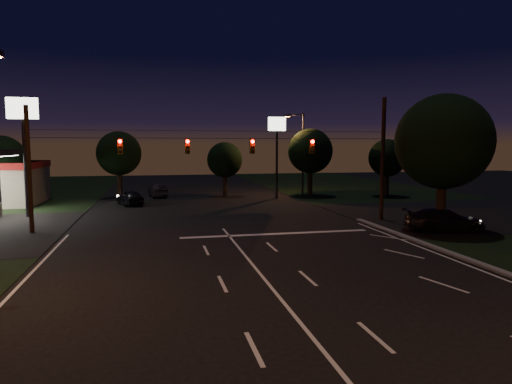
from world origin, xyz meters
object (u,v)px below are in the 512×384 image
object	(u,v)px
car_oncoming_b	(158,191)
tree_right_near	(442,143)
car_oncoming_a	(130,198)
car_cross	(445,220)
utility_pole_right	(381,220)

from	to	relation	value
car_oncoming_b	tree_right_near	bearing A→B (deg)	118.47
tree_right_near	car_oncoming_a	distance (m)	27.24
car_oncoming_a	car_cross	size ratio (longest dim) A/B	0.82
car_oncoming_b	car_cross	xyz separation A→B (m)	(17.94, -23.99, 0.04)
tree_right_near	car_oncoming_b	distance (m)	30.07
utility_pole_right	car_oncoming_a	bearing A→B (deg)	145.65
car_oncoming_b	car_oncoming_a	bearing A→B (deg)	59.69
car_oncoming_b	utility_pole_right	bearing A→B (deg)	122.27
utility_pole_right	tree_right_near	bearing A→B (deg)	-72.47
car_oncoming_a	car_oncoming_b	distance (m)	6.73
tree_right_near	car_cross	xyz separation A→B (m)	(0.29, -0.17, -4.95)
utility_pole_right	tree_right_near	size ratio (longest dim) A/B	1.03
car_oncoming_b	car_cross	distance (m)	29.96
utility_pole_right	tree_right_near	distance (m)	7.61
utility_pole_right	car_oncoming_b	world-z (taller)	utility_pole_right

